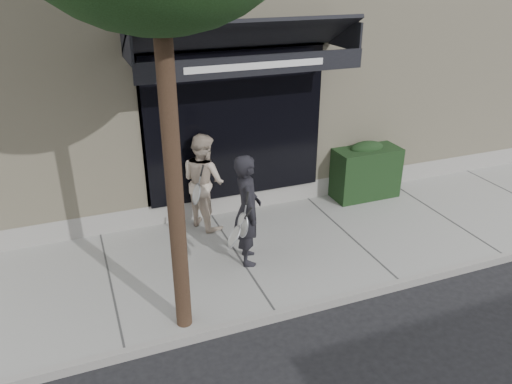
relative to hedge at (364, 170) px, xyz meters
name	(u,v)px	position (x,y,z in m)	size (l,w,h in m)	color
ground	(346,239)	(-1.10, -1.25, -0.66)	(80.00, 80.00, 0.00)	black
sidewalk	(346,236)	(-1.10, -1.25, -0.60)	(20.00, 3.00, 0.12)	gray
curb	(400,284)	(-1.10, -2.80, -0.59)	(20.00, 0.10, 0.14)	gray
building_facade	(246,39)	(-1.11, 3.71, 2.08)	(14.30, 8.04, 5.64)	beige
hedge	(364,170)	(0.00, 0.00, 0.00)	(1.30, 0.70, 1.14)	black
pedestrian_front	(247,210)	(-3.00, -1.43, 0.34)	(0.73, 0.89, 1.77)	black
pedestrian_back	(203,181)	(-3.30, -0.05, 0.31)	(0.92, 1.01, 1.70)	beige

